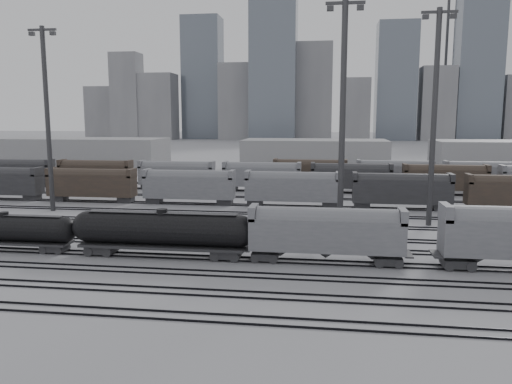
# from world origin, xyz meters

# --- Properties ---
(ground) EXTENTS (900.00, 900.00, 0.00)m
(ground) POSITION_xyz_m (0.00, 0.00, 0.00)
(ground) COLOR #AEAEB2
(ground) RESTS_ON ground
(tracks) EXTENTS (220.00, 71.50, 0.16)m
(tracks) POSITION_xyz_m (0.00, 17.50, 0.08)
(tracks) COLOR black
(tracks) RESTS_ON ground
(tank_car_a) EXTENTS (16.25, 2.71, 4.02)m
(tank_car_a) POSITION_xyz_m (-20.65, 1.00, 2.32)
(tank_car_a) COLOR #27272A
(tank_car_a) RESTS_ON ground
(tank_car_b) EXTENTS (19.26, 3.21, 4.76)m
(tank_car_b) POSITION_xyz_m (-3.14, 1.00, 2.75)
(tank_car_b) COLOR #27272A
(tank_car_b) RESTS_ON ground
(hopper_car_a) EXTENTS (15.04, 2.99, 5.38)m
(hopper_car_a) POSITION_xyz_m (13.43, 1.00, 3.32)
(hopper_car_a) COLOR #27272A
(hopper_car_a) RESTS_ON ground
(light_mast_b) EXTENTS (4.38, 0.70, 27.37)m
(light_mast_b) POSITION_xyz_m (-28.09, 23.17, 14.52)
(light_mast_b) COLOR #38383A
(light_mast_b) RESTS_ON ground
(light_mast_c) EXTENTS (4.35, 0.70, 27.20)m
(light_mast_c) POSITION_xyz_m (15.03, 11.17, 14.43)
(light_mast_c) COLOR #38383A
(light_mast_c) RESTS_ON ground
(light_mast_d) EXTENTS (4.44, 0.71, 27.78)m
(light_mast_d) POSITION_xyz_m (26.94, 20.52, 14.74)
(light_mast_d) COLOR #38383A
(light_mast_d) RESTS_ON ground
(bg_string_near) EXTENTS (151.00, 3.00, 5.60)m
(bg_string_near) POSITION_xyz_m (8.00, 32.00, 2.80)
(bg_string_near) COLOR gray
(bg_string_near) RESTS_ON ground
(bg_string_mid) EXTENTS (151.00, 3.00, 5.60)m
(bg_string_mid) POSITION_xyz_m (18.00, 48.00, 2.80)
(bg_string_mid) COLOR #27272A
(bg_string_mid) RESTS_ON ground
(bg_string_far) EXTENTS (66.00, 3.00, 5.60)m
(bg_string_far) POSITION_xyz_m (35.50, 56.00, 2.80)
(bg_string_far) COLOR #43352A
(bg_string_far) RESTS_ON ground
(warehouse_left) EXTENTS (50.00, 18.00, 8.00)m
(warehouse_left) POSITION_xyz_m (-60.00, 95.00, 4.00)
(warehouse_left) COLOR #939496
(warehouse_left) RESTS_ON ground
(warehouse_mid) EXTENTS (40.00, 18.00, 8.00)m
(warehouse_mid) POSITION_xyz_m (10.00, 95.00, 4.00)
(warehouse_mid) COLOR #939496
(warehouse_mid) RESTS_ON ground
(warehouse_right) EXTENTS (35.00, 18.00, 8.00)m
(warehouse_right) POSITION_xyz_m (60.00, 95.00, 4.00)
(warehouse_right) COLOR #939496
(warehouse_right) RESTS_ON ground
(skyline) EXTENTS (316.00, 22.40, 95.00)m
(skyline) POSITION_xyz_m (10.84, 280.00, 34.73)
(skyline) COLOR #959598
(skyline) RESTS_ON ground
(crane_left) EXTENTS (42.00, 1.80, 100.00)m
(crane_left) POSITION_xyz_m (-28.74, 305.00, 57.39)
(crane_left) COLOR #38383A
(crane_left) RESTS_ON ground
(crane_right) EXTENTS (42.00, 1.80, 100.00)m
(crane_right) POSITION_xyz_m (91.26, 305.00, 57.39)
(crane_right) COLOR #38383A
(crane_right) RESTS_ON ground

